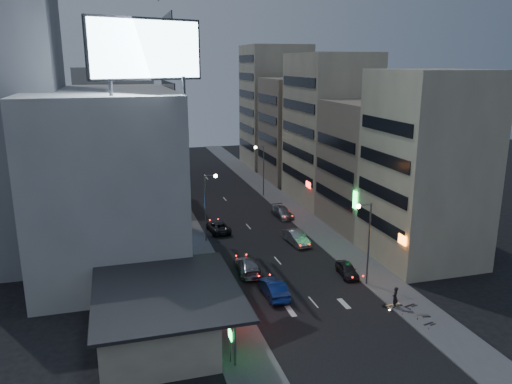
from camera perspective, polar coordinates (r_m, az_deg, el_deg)
name	(u,v)px	position (r m, az deg, el deg)	size (l,w,h in m)	color
ground	(332,324)	(42.43, 8.70, -14.71)	(180.00, 180.00, 0.00)	black
sidewalk_left	(183,222)	(67.14, -8.40, -3.43)	(4.00, 120.00, 0.12)	#4C4C4F
sidewalk_right	(295,212)	(70.87, 4.52, -2.35)	(4.00, 120.00, 0.12)	#4C4C4F
food_court	(156,314)	(40.07, -11.40, -13.48)	(11.00, 13.00, 3.88)	#BFB896
white_building	(107,177)	(54.66, -16.66, 1.67)	(14.00, 24.00, 18.00)	#BABAB5
grey_tower	(9,99)	(57.38, -26.38, 9.46)	(10.00, 14.00, 34.00)	gray
shophouse_near	(426,168)	(54.83, 18.87, 2.60)	(10.00, 11.00, 20.00)	#BFB896
shophouse_mid	(374,165)	(65.01, 13.37, 2.97)	(11.00, 12.00, 16.00)	gray
shophouse_far	(329,129)	(75.75, 8.36, 7.12)	(10.00, 14.00, 22.00)	#BFB896
far_left_a	(117,135)	(79.12, -15.60, 6.32)	(11.00, 10.00, 20.00)	#BABAB5
far_left_b	(114,139)	(92.34, -15.94, 5.84)	(12.00, 10.00, 15.00)	gray
far_right_a	(297,130)	(89.93, 4.66, 7.10)	(11.00, 12.00, 18.00)	gray
far_right_b	(275,106)	(102.91, 2.18, 9.76)	(12.00, 12.00, 24.00)	#BFB896
billboard	(146,50)	(43.49, -12.46, 15.60)	(9.52, 3.75, 6.20)	#595B60
street_lamp_right_near	(366,232)	(47.63, 12.42, -4.48)	(1.60, 0.44, 8.02)	#595B60
street_lamp_left	(208,198)	(58.36, -5.47, -0.66)	(1.60, 0.44, 8.02)	#595B60
street_lamp_right_far	(261,163)	(78.13, 0.59, 3.31)	(1.60, 0.44, 8.02)	#595B60
parked_car_right_near	(347,269)	(51.10, 10.37, -8.70)	(1.53, 3.79, 1.29)	#2B2A2F
parked_car_right_mid	(296,237)	(58.82, 4.63, -5.20)	(1.65, 4.74, 1.56)	#A3A8AC
parked_car_left	(218,226)	(62.94, -4.39, -3.95)	(2.27, 4.93, 1.37)	#242429
parked_car_right_far	(283,212)	(68.67, 3.06, -2.32)	(1.95, 4.80, 1.39)	#95979D
road_car_blue	(273,288)	(46.10, 2.00, -10.92)	(1.70, 4.86, 1.60)	navy
road_car_silver	(248,266)	(50.87, -0.92, -8.41)	(2.17, 5.34, 1.55)	gray
person	(395,297)	(45.47, 15.61, -11.51)	(0.68, 0.45, 1.88)	black
scooter_black_a	(432,316)	(44.25, 19.52, -13.22)	(1.66, 0.55, 1.01)	black
scooter_silver_a	(429,308)	(45.29, 19.15, -12.43)	(1.87, 0.62, 1.14)	#9EA0A5
scooter_blue	(414,306)	(45.49, 17.56, -12.28)	(1.59, 0.53, 0.97)	navy
scooter_black_b	(414,298)	(46.77, 17.58, -11.45)	(1.75, 0.58, 1.07)	black
scooter_silver_b	(399,296)	(46.45, 16.05, -11.39)	(2.06, 0.69, 1.26)	#A7ABAF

